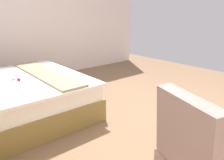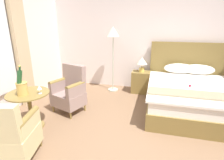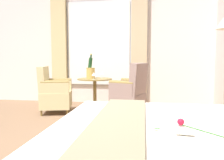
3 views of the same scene
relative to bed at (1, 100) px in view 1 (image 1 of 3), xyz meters
name	(u,v)px [view 1 (image 1 of 3)]	position (x,y,z in m)	size (l,w,h in m)	color
ground_plane	(130,113)	(-0.96, -1.58, -0.34)	(7.09, 7.09, 0.00)	brown
wall_far_side	(45,15)	(1.90, -1.58, 1.10)	(0.12, 5.43, 2.88)	silver
bed	(1,100)	(0.00, 0.00, 0.00)	(1.91, 2.16, 1.35)	olive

